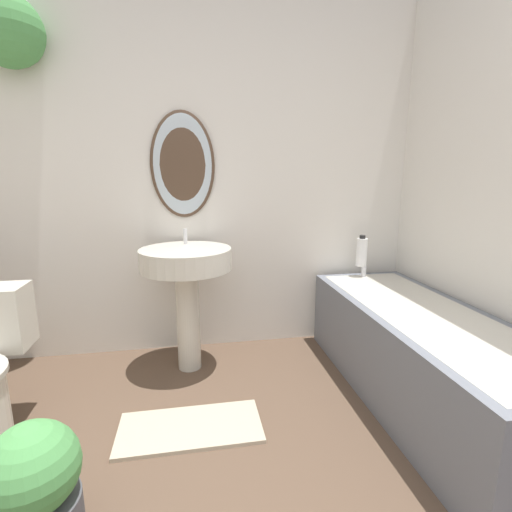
% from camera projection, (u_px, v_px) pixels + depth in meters
% --- Properties ---
extents(wall_back, '(2.94, 0.38, 2.40)m').
position_uv_depth(wall_back, '(188.00, 162.00, 2.44)').
color(wall_back, silver).
rests_on(wall_back, ground_plane).
extents(pedestal_sink, '(0.55, 0.55, 0.88)m').
position_uv_depth(pedestal_sink, '(186.00, 275.00, 2.26)').
color(pedestal_sink, beige).
rests_on(pedestal_sink, ground_plane).
extents(bathtub, '(0.64, 1.68, 0.58)m').
position_uv_depth(bathtub, '(423.00, 354.00, 1.99)').
color(bathtub, slate).
rests_on(bathtub, ground_plane).
extents(shampoo_bottle, '(0.07, 0.07, 0.22)m').
position_uv_depth(shampoo_bottle, '(362.00, 252.00, 2.62)').
color(shampoo_bottle, white).
rests_on(shampoo_bottle, bathtub).
extents(potted_plant, '(0.29, 0.29, 0.45)m').
position_uv_depth(potted_plant, '(35.00, 488.00, 1.18)').
color(potted_plant, '#47474C').
rests_on(potted_plant, ground_plane).
extents(bath_mat, '(0.68, 0.32, 0.02)m').
position_uv_depth(bath_mat, '(190.00, 428.00, 1.79)').
color(bath_mat, '#B7A88E').
rests_on(bath_mat, ground_plane).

